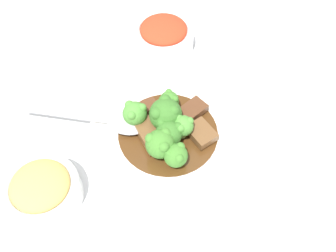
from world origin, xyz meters
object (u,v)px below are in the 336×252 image
object	(u,v)px
broccoli_floret_1	(176,155)
broccoli_floret_4	(160,144)
broccoli_floret_3	(169,133)
broccoli_floret_6	(183,126)
side_bowl_kimchi	(164,36)
beef_strip_0	(185,112)
broccoli_floret_2	(169,100)
sauce_dish	(284,121)
beef_strip_2	(145,108)
broccoli_floret_0	(135,113)
beef_strip_1	(201,133)
beef_strip_3	(148,133)
main_plate	(168,134)
broccoli_floret_5	(166,114)
side_bowl_appetizer	(42,190)
serving_spoon	(119,122)

from	to	relation	value
broccoli_floret_1	broccoli_floret_4	distance (m)	0.03
broccoli_floret_3	broccoli_floret_6	xyz separation A→B (m)	(-0.01, -0.03, 0.00)
broccoli_floret_1	side_bowl_kimchi	distance (m)	0.28
broccoli_floret_1	beef_strip_0	bearing A→B (deg)	-53.94
broccoli_floret_2	sauce_dish	bearing A→B (deg)	-138.75
beef_strip_2	broccoli_floret_0	xyz separation A→B (m)	(-0.01, 0.03, 0.02)
broccoli_floret_0	broccoli_floret_6	size ratio (longest dim) A/B	0.95
sauce_dish	beef_strip_1	bearing A→B (deg)	61.24
beef_strip_2	beef_strip_3	distance (m)	0.05
sauce_dish	beef_strip_0	bearing A→B (deg)	44.95
main_plate	broccoli_floret_5	world-z (taller)	broccoli_floret_5
broccoli_floret_3	broccoli_floret_4	size ratio (longest dim) A/B	0.92
broccoli_floret_6	side_bowl_kimchi	xyz separation A→B (m)	(0.19, -0.13, -0.02)
beef_strip_0	beef_strip_1	world-z (taller)	same
beef_strip_3	side_bowl_appetizer	bearing A→B (deg)	80.11
broccoli_floret_5	side_bowl_appetizer	distance (m)	0.22
side_bowl_kimchi	sauce_dish	distance (m)	0.28
broccoli_floret_4	broccoli_floret_5	bearing A→B (deg)	-52.09
beef_strip_0	serving_spoon	bearing A→B (deg)	57.23
broccoli_floret_2	sauce_dish	distance (m)	0.20
beef_strip_1	broccoli_floret_1	world-z (taller)	broccoli_floret_1
broccoli_floret_5	side_bowl_kimchi	world-z (taller)	broccoli_floret_5
broccoli_floret_0	side_bowl_appetizer	distance (m)	0.18
broccoli_floret_4	side_bowl_appetizer	bearing A→B (deg)	68.08
main_plate	broccoli_floret_6	xyz separation A→B (m)	(-0.02, -0.01, 0.04)
beef_strip_3	broccoli_floret_0	size ratio (longest dim) A/B	1.82
beef_strip_2	broccoli_floret_5	xyz separation A→B (m)	(-0.05, -0.01, 0.03)
broccoli_floret_0	broccoli_floret_5	world-z (taller)	broccoli_floret_5
beef_strip_1	broccoli_floret_0	xyz separation A→B (m)	(0.09, 0.06, 0.02)
beef_strip_0	broccoli_floret_1	size ratio (longest dim) A/B	1.78
beef_strip_3	sauce_dish	world-z (taller)	beef_strip_3
beef_strip_0	broccoli_floret_2	size ratio (longest dim) A/B	1.92
main_plate	side_bowl_kimchi	world-z (taller)	side_bowl_kimchi
beef_strip_0	broccoli_floret_5	world-z (taller)	broccoli_floret_5
main_plate	broccoli_floret_2	size ratio (longest dim) A/B	7.19
beef_strip_1	side_bowl_kimchi	xyz separation A→B (m)	(0.21, -0.11, 0.00)
broccoli_floret_0	broccoli_floret_2	size ratio (longest dim) A/B	1.15
broccoli_floret_3	broccoli_floret_5	size ratio (longest dim) A/B	0.80
beef_strip_2	broccoli_floret_2	size ratio (longest dim) A/B	1.35
sauce_dish	broccoli_floret_6	bearing A→B (deg)	58.96
beef_strip_3	broccoli_floret_4	world-z (taller)	broccoli_floret_4
main_plate	broccoli_floret_5	distance (m)	0.04
broccoli_floret_1	side_bowl_appetizer	world-z (taller)	broccoli_floret_1
broccoli_floret_1	broccoli_floret_5	world-z (taller)	broccoli_floret_5
beef_strip_3	broccoli_floret_0	distance (m)	0.04
beef_strip_0	broccoli_floret_3	world-z (taller)	broccoli_floret_3
side_bowl_appetizer	serving_spoon	bearing A→B (deg)	-83.17
broccoli_floret_2	serving_spoon	world-z (taller)	broccoli_floret_2
side_bowl_kimchi	broccoli_floret_4	bearing A→B (deg)	135.85
beef_strip_1	broccoli_floret_4	size ratio (longest dim) A/B	1.03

